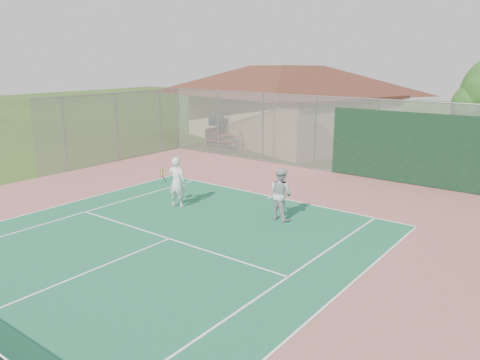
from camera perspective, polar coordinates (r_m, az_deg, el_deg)
name	(u,v)px	position (r m, az deg, el deg)	size (l,w,h in m)	color
back_fence	(378,142)	(21.22, 16.50, 4.46)	(20.08, 0.11, 3.53)	gray
side_fence_left	(117,128)	(24.90, -14.81, 6.19)	(0.08, 9.00, 3.50)	gray
clubhouse	(286,96)	(30.54, 5.61, 10.18)	(15.27, 12.62, 5.66)	tan
bleachers	(230,137)	(28.61, -1.28, 5.24)	(2.77, 1.69, 1.02)	#983E23
player_white_front	(177,182)	(16.75, -7.73, -0.29)	(0.99, 0.75, 1.82)	silver
player_grey_back	(281,194)	(15.36, 4.98, -1.76)	(0.96, 0.81, 1.73)	#B0B2B5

